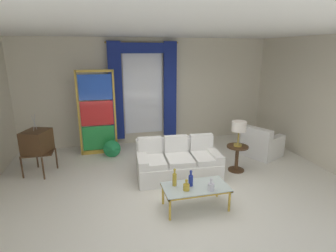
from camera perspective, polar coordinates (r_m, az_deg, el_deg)
ground_plane at (r=5.50m, az=1.77°, el=-13.16°), size 16.00×16.00×0.00m
wall_rear at (r=7.88m, az=-4.22°, el=7.29°), size 8.00×0.12×3.00m
wall_right at (r=7.31m, az=29.34°, el=4.64°), size 0.12×7.00×3.00m
ceiling_slab at (r=5.59m, az=-0.31°, el=19.48°), size 8.00×7.60×0.04m
curtained_window at (r=7.66m, az=-5.25°, el=8.84°), size 2.00×0.17×2.70m
couch_white_long at (r=5.90m, az=2.03°, el=-7.74°), size 1.81×1.02×0.86m
coffee_table at (r=4.76m, az=5.89°, el=-13.03°), size 1.12×0.58×0.41m
bottle_blue_decanter at (r=4.71m, az=4.85°, el=-11.28°), size 0.08×0.08×0.29m
bottle_crystal_tall at (r=4.59m, az=3.92°, el=-12.69°), size 0.11×0.11×0.20m
bottle_amber_squat at (r=4.62m, az=9.13°, el=-12.53°), size 0.11×0.11×0.22m
bottle_ruby_flask at (r=4.69m, az=1.40°, el=-11.14°), size 0.07×0.07×0.32m
vintage_tv at (r=6.51m, az=-26.06°, el=-3.14°), size 0.68×0.73×1.35m
armchair_white at (r=7.37m, az=19.13°, el=-3.89°), size 1.09×1.08×0.80m
stained_glass_divider at (r=7.14m, az=-14.80°, el=2.30°), size 0.95×0.05×2.20m
peacock_figurine at (r=7.01m, az=-11.76°, el=-4.94°), size 0.44×0.60×0.50m
round_side_table at (r=6.31m, az=14.42°, el=-6.17°), size 0.48×0.48×0.59m
table_lamp_brass at (r=6.09m, az=14.85°, el=-0.29°), size 0.32×0.32×0.57m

